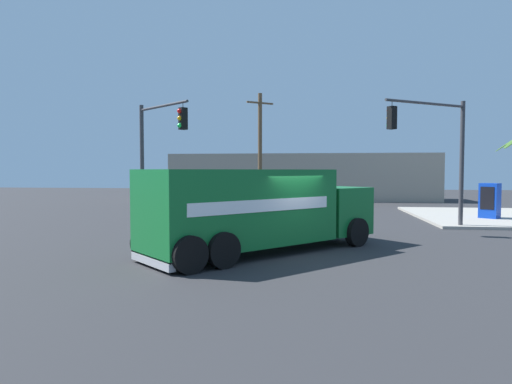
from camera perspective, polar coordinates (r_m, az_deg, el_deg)
name	(u,v)px	position (r m, az deg, el deg)	size (l,w,h in m)	color
ground_plane	(284,253)	(14.60, 3.57, -7.77)	(100.00, 100.00, 0.00)	#2B2B2D
delivery_truck	(259,209)	(14.52, 0.38, -2.14)	(7.58, 7.71, 2.70)	#146B2D
traffic_light_primary	(155,145)	(21.93, -12.72, 5.84)	(3.22, 2.74, 5.89)	#38383D
traffic_light_secondary	(438,142)	(21.60, 22.13, 5.89)	(3.97, 2.69, 5.69)	#38383D
vending_machine_red	(490,201)	(26.76, 27.56, -0.98)	(1.17, 1.15, 1.85)	#0F38B2
utility_pole	(260,148)	(33.23, 0.51, 5.59)	(1.83, 1.41, 8.32)	brown
building_backdrop	(302,177)	(41.12, 5.84, 1.90)	(23.28, 6.00, 4.11)	gray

